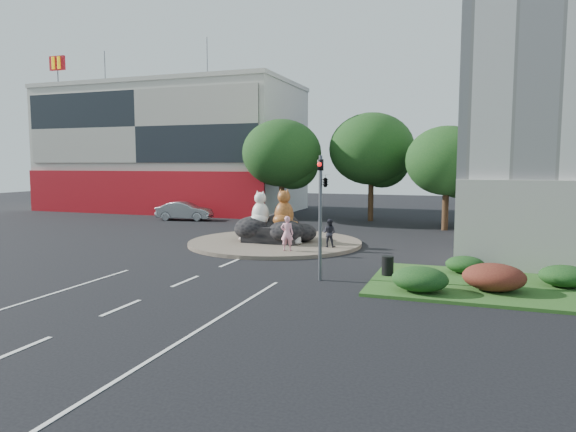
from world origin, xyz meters
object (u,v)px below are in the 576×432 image
Objects in this scene: litter_bin at (388,266)px; parked_car at (185,211)px; cat_white at (260,208)px; kitten_white at (297,237)px; cat_tabby at (284,208)px; pedestrian_dark at (329,233)px; kitten_calico at (243,234)px; pedestrian_pink at (287,233)px.

parked_car is at bearing 139.93° from litter_bin.
cat_white is 2.35× the size of kitten_white.
cat_tabby reaches higher than pedestrian_dark.
kitten_calico is 0.62× the size of pedestrian_dark.
cat_white is at bearing -142.88° from parked_car.
cat_tabby is 2.79m from kitten_calico.
parked_car is at bearing 145.48° from cat_tabby.
parked_car is at bearing 153.99° from cat_white.
cat_tabby reaches higher than pedestrian_pink.
pedestrian_dark is (1.75, 1.86, -0.14)m from pedestrian_pink.
pedestrian_dark is (4.36, -0.84, -1.15)m from cat_white.
pedestrian_pink reaches higher than litter_bin.
cat_white is 0.44× the size of parked_car.
cat_tabby is 2.77× the size of litter_bin.
cat_white is 3.89m from pedestrian_pink.
kitten_calico is at bearing 147.80° from litter_bin.
kitten_calico is (-0.78, -0.71, -1.44)m from cat_white.
cat_tabby reaches higher than cat_white.
cat_tabby is at bearing 127.17° from kitten_white.
litter_bin is (3.97, -5.61, -0.45)m from pedestrian_dark.
cat_white is 1.79m from kitten_calico.
cat_tabby reaches higher than litter_bin.
kitten_white is 2.15m from pedestrian_pink.
kitten_white is at bearing 18.19° from kitten_calico.
litter_bin is at bearing 134.45° from pedestrian_pink.
pedestrian_dark is at bearing -135.81° from parked_car.
pedestrian_pink is (0.15, -2.09, 0.47)m from kitten_white.
litter_bin is (9.11, -5.74, -0.16)m from kitten_calico.
cat_white is 10.65m from litter_bin.
pedestrian_dark reaches higher than parked_car.
parked_car is (-12.29, 9.67, -1.43)m from cat_tabby.
litter_bin is at bearing -66.47° from kitten_white.
pedestrian_dark is 1.96× the size of litter_bin.
kitten_white is (2.46, -0.61, -1.48)m from cat_white.
cat_tabby reaches higher than kitten_white.
kitten_white is at bearing 1.70° from cat_white.
cat_white is at bearing -176.77° from cat_tabby.
pedestrian_dark reaches higher than kitten_calico.
pedestrian_pink is (1.15, -2.69, -1.08)m from cat_tabby.
cat_white is 1.46m from cat_tabby.
parked_car is (-15.18, 10.50, -0.21)m from pedestrian_dark.
pedestrian_pink is 0.39× the size of parked_car.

